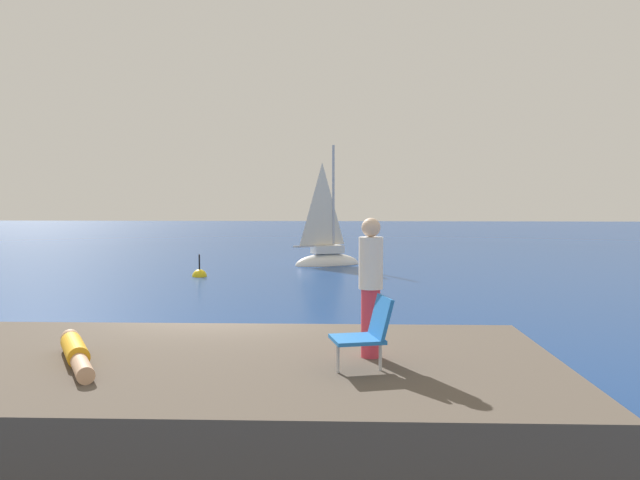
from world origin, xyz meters
TOP-DOWN VIEW (x-y plane):
  - ground_plane at (0.00, 0.00)m, footprint 160.00×160.00m
  - shore_ledge at (0.72, -2.95)m, footprint 7.71×4.18m
  - boulder_seaward at (-1.26, -0.54)m, footprint 1.28×1.58m
  - boulder_inland at (4.12, -0.73)m, footprint 1.83×1.59m
  - sailboat_near at (1.06, 17.80)m, footprint 3.25×2.33m
  - person_sunbather at (-0.93, -3.23)m, footprint 1.01×1.59m
  - person_standing at (2.39, -2.82)m, footprint 0.28×0.28m
  - beach_chair at (2.34, -3.42)m, footprint 0.70×0.62m
  - marker_buoy at (-3.63, 13.24)m, footprint 0.56×0.56m

SIDE VIEW (x-z plane):
  - ground_plane at x=0.00m, z-range 0.00..0.00m
  - boulder_seaward at x=-1.26m, z-range -0.58..0.58m
  - boulder_inland at x=4.12m, z-range -0.65..0.65m
  - marker_buoy at x=-3.63m, z-range -0.56..0.57m
  - sailboat_near at x=1.06m, z-range -2.63..3.27m
  - shore_ledge at x=0.72m, z-range 0.00..1.06m
  - person_sunbather at x=-0.93m, z-range 1.05..1.30m
  - beach_chair at x=2.34m, z-range 1.10..1.90m
  - person_standing at x=2.39m, z-range 1.11..2.73m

